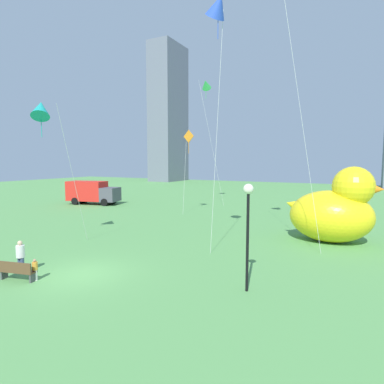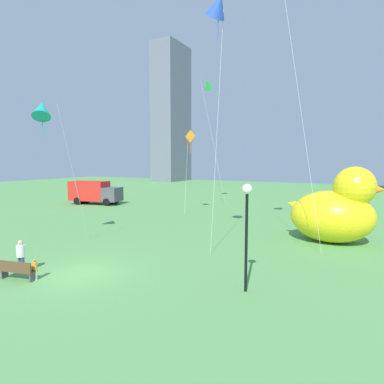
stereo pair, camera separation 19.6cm
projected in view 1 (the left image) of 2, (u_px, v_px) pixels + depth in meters
The scene contains 12 objects.
ground_plane at pixel (82, 275), 15.38m from camera, with size 140.00×140.00×0.00m, color #57964F.
park_bench at pixel (17, 271), 14.53m from camera, with size 1.78×0.83×0.90m.
person_adult at pixel (21, 255), 15.48m from camera, with size 0.39×0.39×1.61m.
person_child at pixel (35, 269), 14.58m from camera, with size 0.24×0.24×1.00m.
giant_inflatable_duck at pixel (334, 210), 21.32m from camera, with size 6.10×3.92×5.06m.
lamppost at pixel (248, 213), 13.12m from camera, with size 0.43×0.43×4.50m.
box_truck at pixel (92, 193), 39.99m from camera, with size 6.79×3.67×2.85m.
city_skyline at pixel (355, 106), 66.80m from camera, with size 79.42×17.41×35.58m.
kite_teal at pixel (41, 109), 19.58m from camera, with size 3.45×3.48×9.31m.
kite_orange at pixel (188, 139), 32.07m from camera, with size 1.26×0.92×8.46m.
kite_blue at pixel (218, 7), 17.22m from camera, with size 1.89×1.77×14.44m.
kite_green at pixel (206, 85), 38.38m from camera, with size 3.07×3.24×15.26m.
Camera 1 is at (11.61, -10.76, 5.44)m, focal length 30.11 mm.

